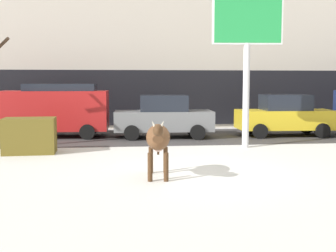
# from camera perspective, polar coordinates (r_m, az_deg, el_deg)

# --- Properties ---
(ground_plane) EXTENTS (120.00, 120.00, 0.00)m
(ground_plane) POSITION_cam_1_polar(r_m,az_deg,el_deg) (11.69, 3.36, -6.20)
(ground_plane) COLOR white
(road_strip) EXTENTS (60.00, 5.60, 0.01)m
(road_strip) POSITION_cam_1_polar(r_m,az_deg,el_deg) (19.39, -0.67, -1.40)
(road_strip) COLOR #423F3F
(road_strip) RESTS_ON ground
(building_facade) EXTENTS (44.00, 6.10, 13.00)m
(building_facade) POSITION_cam_1_polar(r_m,az_deg,el_deg) (26.03, -2.22, 14.73)
(building_facade) COLOR beige
(building_facade) RESTS_ON ground
(cow_brown) EXTENTS (0.73, 1.92, 1.54)m
(cow_brown) POSITION_cam_1_polar(r_m,az_deg,el_deg) (11.07, -1.29, -1.65)
(cow_brown) COLOR brown
(cow_brown) RESTS_ON ground
(billboard) EXTENTS (2.53, 0.44, 5.56)m
(billboard) POSITION_cam_1_polar(r_m,az_deg,el_deg) (16.46, 10.20, 12.27)
(billboard) COLOR silver
(billboard) RESTS_ON ground
(car_red_van) EXTENTS (4.67, 2.26, 2.32)m
(car_red_van) POSITION_cam_1_polar(r_m,az_deg,el_deg) (19.83, -14.36, 2.17)
(car_red_van) COLOR red
(car_red_van) RESTS_ON ground
(car_grey_sedan) EXTENTS (4.27, 2.11, 1.84)m
(car_grey_sedan) POSITION_cam_1_polar(r_m,az_deg,el_deg) (19.04, -0.60, 1.20)
(car_grey_sedan) COLOR slate
(car_grey_sedan) RESTS_ON ground
(car_yellow_sedan) EXTENTS (4.27, 2.11, 1.84)m
(car_yellow_sedan) POSITION_cam_1_polar(r_m,az_deg,el_deg) (20.35, 14.83, 1.30)
(car_yellow_sedan) COLOR gold
(car_yellow_sedan) RESTS_ON ground
(pedestrian_near_billboard) EXTENTS (0.36, 0.24, 1.73)m
(pedestrian_near_billboard) POSITION_cam_1_polar(r_m,az_deg,el_deg) (22.46, -20.50, 1.46)
(pedestrian_near_billboard) COLOR #282833
(pedestrian_near_billboard) RESTS_ON ground
(pedestrian_by_cars) EXTENTS (0.36, 0.24, 1.73)m
(pedestrian_by_cars) POSITION_cam_1_polar(r_m,az_deg,el_deg) (22.49, -20.81, 1.45)
(pedestrian_by_cars) COLOR #282833
(pedestrian_by_cars) RESTS_ON ground
(dumpster) EXTENTS (1.75, 1.17, 1.20)m
(dumpster) POSITION_cam_1_polar(r_m,az_deg,el_deg) (15.63, -17.41, -1.19)
(dumpster) COLOR brown
(dumpster) RESTS_ON ground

